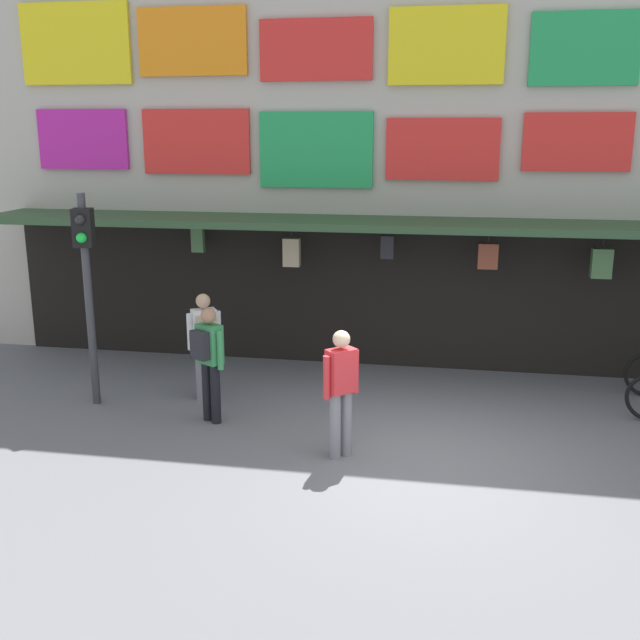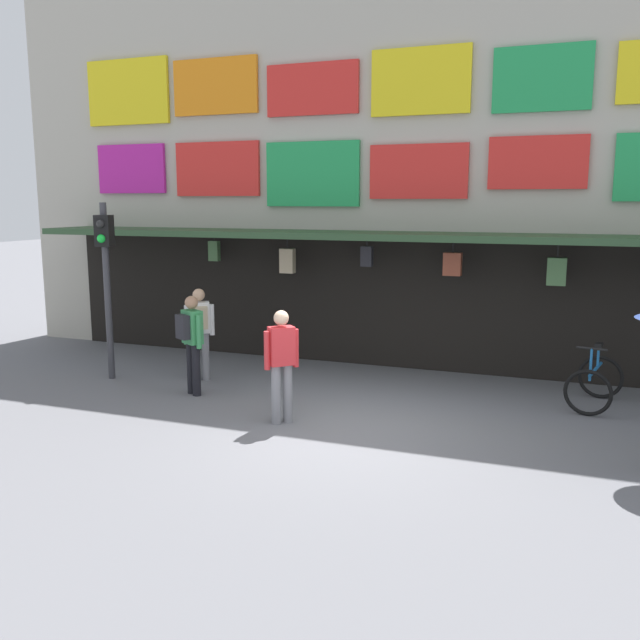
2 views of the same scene
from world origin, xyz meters
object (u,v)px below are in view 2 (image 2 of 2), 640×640
Objects in this scene: traffic_light_near at (106,262)px; bicycle_parked at (595,383)px; pedestrian_in_yellow at (200,327)px; pedestrian_in_blue at (191,337)px; pedestrian_in_purple at (282,360)px.

bicycle_parked is (8.28, 1.24, -1.75)m from traffic_light_near.
traffic_light_near is 1.90× the size of pedestrian_in_yellow.
pedestrian_in_yellow is 0.93m from pedestrian_in_blue.
traffic_light_near is at bearing -171.49° from bicycle_parked.
pedestrian_in_blue is at bearing 157.46° from pedestrian_in_purple.
pedestrian_in_yellow is (-6.66, -0.78, 0.59)m from bicycle_parked.
traffic_light_near is at bearing 168.33° from pedestrian_in_blue.
pedestrian_in_yellow is 1.00× the size of pedestrian_in_purple.
pedestrian_in_blue is 2.18m from pedestrian_in_purple.
bicycle_parked is 5.00m from pedestrian_in_purple.
pedestrian_in_yellow and pedestrian_in_purple have the same top height.
pedestrian_in_yellow reaches higher than bicycle_parked.
traffic_light_near is 1.90× the size of pedestrian_in_purple.
pedestrian_in_yellow and pedestrian_in_blue have the same top height.
bicycle_parked is at bearing 6.72° from pedestrian_in_yellow.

